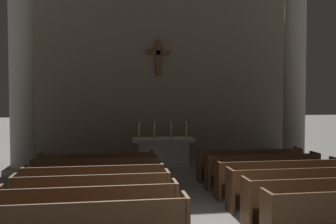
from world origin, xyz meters
The scene contains 18 objects.
pew_left_row_2 centered at (-2.23, 0.93, 0.48)m, with size 3.14×0.50×0.95m.
pew_left_row_3 centered at (-2.23, 1.89, 0.48)m, with size 3.14×0.50×0.95m.
pew_left_row_4 centered at (-2.23, 2.85, 0.48)m, with size 3.14×0.50×0.95m.
pew_left_row_5 centered at (-2.23, 3.82, 0.48)m, with size 3.14×0.50×0.95m.
pew_left_row_6 centered at (-2.23, 4.78, 0.48)m, with size 3.14×0.50×0.95m.
pew_right_row_2 centered at (2.23, 0.93, 0.48)m, with size 3.14×0.50×0.95m.
pew_right_row_3 centered at (2.23, 1.89, 0.48)m, with size 3.14×0.50×0.95m.
pew_right_row_4 centered at (2.23, 2.85, 0.48)m, with size 3.14×0.50×0.95m.
pew_right_row_5 centered at (2.23, 3.82, 0.48)m, with size 3.14×0.50×0.95m.
pew_right_row_6 centered at (2.23, 4.78, 0.48)m, with size 3.14×0.50×0.95m.
column_left_second centered at (-4.65, 6.80, 3.12)m, with size 1.15×1.15×6.41m.
column_right_second centered at (4.65, 6.80, 3.12)m, with size 1.15×1.15×6.41m.
altar centered at (0.00, 7.46, 0.53)m, with size 2.20×0.90×1.01m.
candlestick_outer_left centered at (-0.85, 7.46, 1.19)m, with size 0.16×0.16×0.58m.
candlestick_inner_left centered at (-0.30, 7.46, 1.19)m, with size 0.16×0.16×0.58m.
candlestick_inner_right centered at (0.30, 7.46, 1.19)m, with size 0.16×0.16×0.58m.
candlestick_outer_right centered at (0.85, 7.46, 1.19)m, with size 0.16×0.16×0.58m.
apse_with_cross centered at (0.00, 9.07, 3.63)m, with size 10.52×0.42×7.25m.
Camera 1 is at (-1.85, -5.82, 2.51)m, focal length 40.26 mm.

